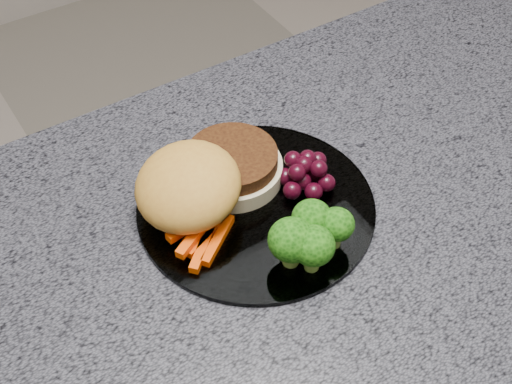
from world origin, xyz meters
The scene contains 6 objects.
countertop centered at (0.00, 0.00, 0.88)m, with size 1.20×0.60×0.04m, color #494953.
plate centered at (0.00, 0.05, 0.90)m, with size 0.26×0.26×0.01m, color white.
burger centered at (-0.04, 0.09, 0.93)m, with size 0.21×0.17×0.06m.
carrot_sticks centered at (-0.07, 0.04, 0.91)m, with size 0.08×0.07×0.02m.
broccoli centered at (0.01, -0.04, 0.94)m, with size 0.09×0.07×0.06m.
grape_bunch centered at (0.06, 0.05, 0.92)m, with size 0.07×0.07×0.04m.
Camera 1 is at (-0.28, -0.39, 1.48)m, focal length 50.00 mm.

